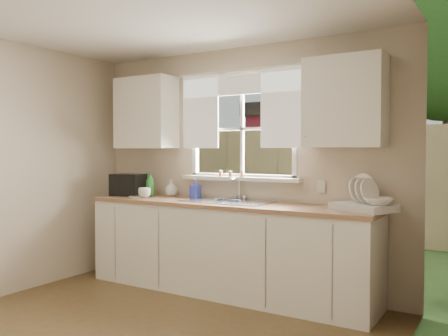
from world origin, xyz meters
The scene contains 19 objects.
room_walls centered at (0.00, -0.07, 1.24)m, with size 3.62×4.02×2.50m.
window centered at (0.00, 2.00, 1.49)m, with size 1.38×0.16×1.06m.
curtains centered at (0.00, 1.95, 1.93)m, with size 1.50×0.03×0.81m.
base_cabinets centered at (0.00, 1.68, 0.43)m, with size 3.00×0.62×0.87m, color white.
countertop centered at (0.00, 1.68, 0.89)m, with size 3.04×0.65×0.04m, color #986D4C.
upper_cabinet_left centered at (-1.15, 1.82, 1.85)m, with size 0.70×0.33×0.80m, color white.
upper_cabinet_right centered at (1.15, 1.82, 1.85)m, with size 0.70×0.33×0.80m, color white.
wall_outlet centered at (0.88, 1.99, 1.08)m, with size 0.08×0.01×0.12m, color beige.
sill_jars centered at (-0.09, 1.94, 1.18)m, with size 0.30×0.04×0.06m.
backyard centered at (0.58, 8.42, 3.46)m, with size 20.00×10.00×6.13m.
sink centered at (0.00, 1.71, 0.84)m, with size 0.88×0.52×0.40m.
dish_rack centered at (1.36, 1.70, 0.97)m, with size 0.58×0.52×0.31m.
bowl centered at (1.49, 1.65, 1.00)m, with size 0.24×0.24×0.06m, color white.
soap_bottle_a centered at (-1.07, 1.79, 1.05)m, with size 0.10×0.10×0.27m, color #2B8332.
soap_bottle_b centered at (-0.48, 1.85, 1.01)m, with size 0.09×0.10×0.21m, color #3240BB.
soap_bottle_c centered at (-0.83, 1.88, 1.00)m, with size 0.15×0.15×0.19m, color #F1E8C6.
saucer centered at (-1.10, 1.60, 0.92)m, with size 0.17×0.17×0.01m, color white.
cup centered at (-0.98, 1.60, 0.96)m, with size 0.14×0.14×0.11m, color white.
black_appliance centered at (-1.32, 1.71, 1.03)m, with size 0.34×0.29×0.25m, color black.
Camera 1 is at (2.43, -2.33, 1.41)m, focal length 38.00 mm.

